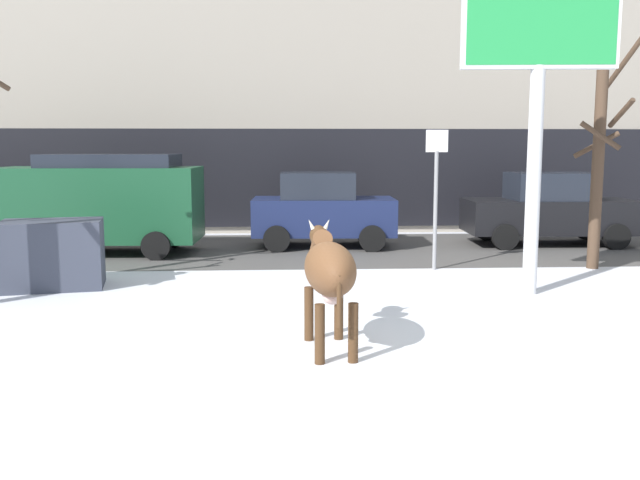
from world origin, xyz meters
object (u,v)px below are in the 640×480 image
bare_tree_left_lot (600,158)px  car_navy_hatchback (322,210)px  cow_brown (329,270)px  car_darkgreen_van (100,201)px  dumpster (53,254)px  street_sign (436,188)px  billboard (540,33)px  car_black_sedan (549,209)px  pedestrian_near_billboard (555,202)px

bare_tree_left_lot → car_navy_hatchback: bearing=148.4°
cow_brown → car_darkgreen_van: car_darkgreen_van is taller
dumpster → car_navy_hatchback: bearing=43.4°
car_navy_hatchback → street_sign: bearing=-57.8°
car_darkgreen_van → billboard: bearing=-30.2°
cow_brown → car_black_sedan: bearing=54.9°
car_navy_hatchback → car_black_sedan: bearing=0.7°
car_navy_hatchback → dumpster: car_navy_hatchback is taller
cow_brown → car_navy_hatchback: size_ratio=0.54×
billboard → car_navy_hatchback: billboard is taller
car_darkgreen_van → bare_tree_left_lot: size_ratio=1.01×
bare_tree_left_lot → car_black_sedan: bearing=84.0°
cow_brown → pedestrian_near_billboard: pedestrian_near_billboard is taller
street_sign → cow_brown: bearing=-114.8°
car_black_sedan → cow_brown: bearing=-125.1°
car_darkgreen_van → dumpster: size_ratio=2.74×
billboard → pedestrian_near_billboard: bearing=65.8°
car_black_sedan → bare_tree_left_lot: (-0.36, -3.42, 1.35)m
bare_tree_left_lot → dumpster: size_ratio=2.73×
street_sign → car_darkgreen_van: bearing=161.2°
car_black_sedan → bare_tree_left_lot: 3.70m
car_navy_hatchback → billboard: bearing=-60.8°
cow_brown → car_navy_hatchback: car_navy_hatchback is taller
billboard → bare_tree_left_lot: (2.24, 2.39, -2.06)m
bare_tree_left_lot → dumpster: bearing=-172.3°
car_darkgreen_van → street_sign: street_sign is taller
billboard → pedestrian_near_billboard: billboard is taller
billboard → car_navy_hatchback: (-3.21, 5.74, -3.39)m
bare_tree_left_lot → car_darkgreen_van: bearing=166.7°
car_darkgreen_van → pedestrian_near_billboard: 12.71m
car_black_sedan → street_sign: street_sign is taller
cow_brown → pedestrian_near_billboard: (7.41, 11.45, -0.11)m
street_sign → billboard: bearing=-65.4°
car_navy_hatchback → bare_tree_left_lot: (5.44, -3.35, 1.33)m
bare_tree_left_lot → cow_brown: bearing=-137.2°
car_darkgreen_van → dumpster: 3.99m
car_black_sedan → pedestrian_near_billboard: 2.86m
billboard → car_black_sedan: (2.59, 5.82, -3.41)m
car_navy_hatchback → car_black_sedan: car_navy_hatchback is taller
car_darkgreen_van → car_navy_hatchback: size_ratio=1.31×
pedestrian_near_billboard → street_sign: bearing=-129.2°
car_navy_hatchback → pedestrian_near_billboard: (6.99, 2.67, -0.05)m
cow_brown → dumpster: size_ratio=1.13×
car_black_sedan → street_sign: 5.09m
billboard → dumpster: 9.11m
cow_brown → street_sign: 6.03m
cow_brown → bare_tree_left_lot: 8.08m
cow_brown → billboard: billboard is taller
cow_brown → pedestrian_near_billboard: size_ratio=1.11×
cow_brown → car_darkgreen_van: 9.28m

